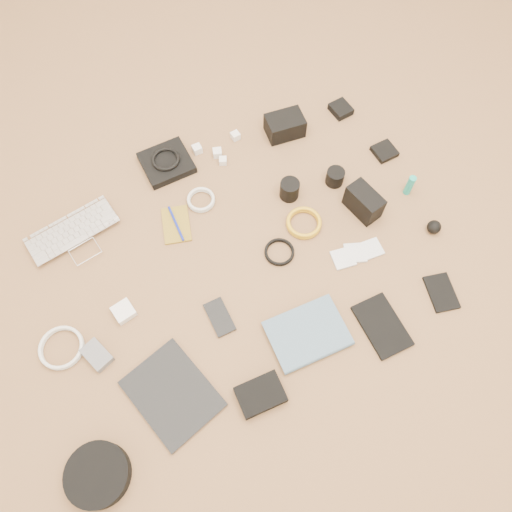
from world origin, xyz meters
name	(u,v)px	position (x,y,z in m)	size (l,w,h in m)	color
laptop	(79,241)	(-0.50, 0.31, 0.01)	(0.32, 0.22, 0.03)	silver
headphone_pouch	(167,163)	(-0.10, 0.49, 0.02)	(0.18, 0.17, 0.03)	black
headphones	(166,159)	(-0.10, 0.49, 0.04)	(0.11, 0.11, 0.01)	black
charger_a	(197,149)	(0.03, 0.51, 0.02)	(0.03, 0.03, 0.03)	white
charger_b	(217,153)	(0.09, 0.46, 0.02)	(0.03, 0.03, 0.03)	white
charger_c	(235,136)	(0.19, 0.51, 0.01)	(0.03, 0.03, 0.03)	white
charger_d	(223,161)	(0.10, 0.42, 0.01)	(0.03, 0.03, 0.03)	white
dslr_camera	(285,126)	(0.37, 0.45, 0.04)	(0.14, 0.10, 0.08)	black
lens_pouch	(341,109)	(0.63, 0.46, 0.01)	(0.07, 0.08, 0.03)	black
notebook_olive	(176,225)	(-0.16, 0.23, 0.00)	(0.10, 0.15, 0.01)	olive
pen_blue	(176,223)	(-0.16, 0.23, 0.01)	(0.01, 0.01, 0.15)	#13209F
cable_white_a	(201,201)	(-0.05, 0.29, 0.01)	(0.10, 0.10, 0.01)	silver
lens_a	(290,190)	(0.26, 0.18, 0.04)	(0.07, 0.07, 0.08)	black
lens_b	(335,177)	(0.44, 0.16, 0.03)	(0.07, 0.07, 0.06)	black
card_reader	(384,151)	(0.68, 0.20, 0.01)	(0.08, 0.08, 0.02)	black
power_brick	(124,311)	(-0.43, -0.01, 0.01)	(0.06, 0.06, 0.03)	white
cable_white_b	(62,348)	(-0.65, -0.05, 0.01)	(0.14, 0.14, 0.01)	silver
cable_black	(279,253)	(0.13, -0.02, 0.00)	(0.10, 0.10, 0.01)	black
cable_yellow	(304,224)	(0.26, 0.04, 0.01)	(0.13, 0.13, 0.01)	gold
flash	(364,202)	(0.48, 0.02, 0.05)	(0.07, 0.13, 0.10)	black
lens_cleaner	(410,185)	(0.67, 0.01, 0.05)	(0.03, 0.03, 0.09)	teal
battery_charger	(97,355)	(-0.56, -0.12, 0.01)	(0.06, 0.10, 0.03)	#5E5E63
tablet	(172,394)	(-0.38, -0.33, 0.01)	(0.21, 0.28, 0.01)	black
phone	(220,317)	(-0.15, -0.16, 0.00)	(0.07, 0.13, 0.01)	black
filter_case_left	(343,258)	(0.32, -0.13, 0.01)	(0.07, 0.07, 0.01)	silver
filter_case_mid	(355,253)	(0.37, -0.13, 0.01)	(0.07, 0.07, 0.01)	silver
filter_case_right	(372,249)	(0.43, -0.14, 0.00)	(0.07, 0.07, 0.01)	silver
air_blower	(434,227)	(0.67, -0.16, 0.02)	(0.05, 0.05, 0.05)	black
headphone_case	(98,475)	(-0.65, -0.46, 0.03)	(0.18, 0.18, 0.05)	black
drive_case	(260,395)	(-0.13, -0.44, 0.02)	(0.14, 0.10, 0.04)	black
paperback	(320,359)	(0.08, -0.42, 0.01)	(0.18, 0.25, 0.02)	#48637A
notebook_black_a	(382,326)	(0.32, -0.40, 0.01)	(0.12, 0.20, 0.01)	black
notebook_black_b	(441,292)	(0.56, -0.38, 0.01)	(0.09, 0.13, 0.01)	black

